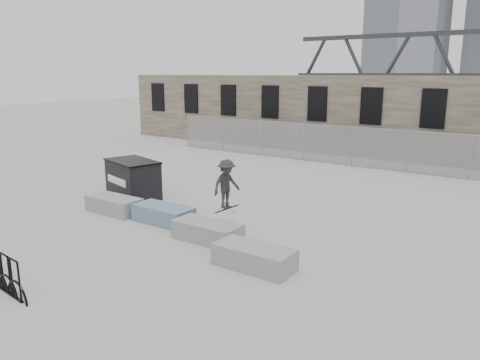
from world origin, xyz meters
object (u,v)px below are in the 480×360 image
at_px(planter_center_right, 208,231).
at_px(skateboarder, 226,184).
at_px(planter_offset, 254,256).
at_px(planter_far_left, 114,204).
at_px(dumpster, 133,179).
at_px(planter_center_left, 163,214).

height_order(planter_center_right, skateboarder, skateboarder).
bearing_deg(skateboarder, planter_offset, -119.05).
distance_m(planter_far_left, planter_center_right, 4.35).
bearing_deg(dumpster, planter_center_left, -11.29).
xyz_separation_m(planter_center_right, planter_offset, (2.13, -0.84, 0.00)).
height_order(planter_far_left, planter_center_right, same).
height_order(planter_center_right, planter_offset, same).
xyz_separation_m(planter_offset, skateboarder, (-2.35, 2.05, 1.09)).
xyz_separation_m(planter_far_left, planter_center_left, (2.15, 0.16, 0.00)).
bearing_deg(planter_center_right, planter_offset, -21.43).
xyz_separation_m(planter_center_left, planter_offset, (4.31, -1.31, 0.00)).
height_order(planter_center_left, planter_offset, same).
bearing_deg(planter_offset, skateboarder, 138.94).
height_order(planter_far_left, dumpster, dumpster).
xyz_separation_m(planter_center_right, skateboarder, (-0.22, 1.21, 1.09)).
bearing_deg(skateboarder, planter_center_right, -157.55).
distance_m(planter_far_left, skateboarder, 4.35).
xyz_separation_m(planter_far_left, planter_offset, (6.46, -1.15, 0.00)).
bearing_deg(dumpster, skateboarder, 6.30).
height_order(planter_offset, dumpster, dumpster).
distance_m(planter_center_left, planter_offset, 4.51).
xyz_separation_m(planter_far_left, skateboarder, (4.11, 0.90, 1.09)).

